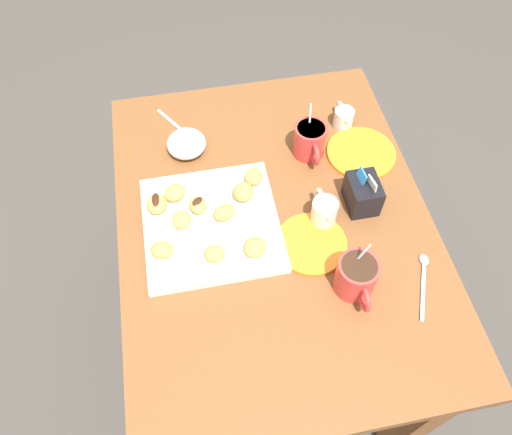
{
  "coord_description": "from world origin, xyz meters",
  "views": [
    {
      "loc": [
        0.62,
        -0.17,
        1.74
      ],
      "look_at": [
        -0.01,
        -0.05,
        0.77
      ],
      "focal_mm": 34.57,
      "sensor_mm": 36.0,
      "label": 1
    }
  ],
  "objects_px": {
    "cream_pitcher_white": "(324,211)",
    "saucer_orange_left": "(361,153)",
    "pastry_plate_square": "(211,224)",
    "sugar_caddy": "(363,193)",
    "coffee_mug_red_right": "(356,276)",
    "beignet_7": "(198,205)",
    "chocolate_sauce_pitcher": "(343,117)",
    "beignet_1": "(255,247)",
    "beignet_2": "(162,250)",
    "beignet_6": "(224,213)",
    "beignet_5": "(254,176)",
    "beignet_0": "(214,254)",
    "beignet_8": "(157,204)",
    "dining_table": "(273,252)",
    "beignet_3": "(175,193)",
    "coffee_mug_red_left": "(310,140)",
    "ice_cream_bowl": "(186,142)",
    "saucer_orange_right": "(311,244)",
    "beignet_4": "(182,220)",
    "beignet_9": "(243,192)"
  },
  "relations": [
    {
      "from": "coffee_mug_red_left",
      "to": "beignet_2",
      "type": "relative_size",
      "value": 2.59
    },
    {
      "from": "saucer_orange_left",
      "to": "beignet_6",
      "type": "relative_size",
      "value": 3.39
    },
    {
      "from": "pastry_plate_square",
      "to": "beignet_5",
      "type": "relative_size",
      "value": 6.17
    },
    {
      "from": "saucer_orange_left",
      "to": "beignet_0",
      "type": "distance_m",
      "value": 0.49
    },
    {
      "from": "ice_cream_bowl",
      "to": "beignet_3",
      "type": "bearing_deg",
      "value": -16.18
    },
    {
      "from": "coffee_mug_red_left",
      "to": "beignet_7",
      "type": "height_order",
      "value": "coffee_mug_red_left"
    },
    {
      "from": "chocolate_sauce_pitcher",
      "to": "beignet_1",
      "type": "xyz_separation_m",
      "value": [
        0.35,
        -0.31,
        0.0
      ]
    },
    {
      "from": "coffee_mug_red_right",
      "to": "cream_pitcher_white",
      "type": "distance_m",
      "value": 0.18
    },
    {
      "from": "beignet_7",
      "to": "beignet_9",
      "type": "distance_m",
      "value": 0.11
    },
    {
      "from": "beignet_7",
      "to": "beignet_9",
      "type": "height_order",
      "value": "beignet_9"
    },
    {
      "from": "beignet_8",
      "to": "sugar_caddy",
      "type": "bearing_deg",
      "value": 82.09
    },
    {
      "from": "beignet_7",
      "to": "beignet_8",
      "type": "height_order",
      "value": "beignet_8"
    },
    {
      "from": "beignet_4",
      "to": "pastry_plate_square",
      "type": "bearing_deg",
      "value": 81.29
    },
    {
      "from": "beignet_4",
      "to": "beignet_8",
      "type": "distance_m",
      "value": 0.08
    },
    {
      "from": "coffee_mug_red_left",
      "to": "saucer_orange_right",
      "type": "bearing_deg",
      "value": -13.11
    },
    {
      "from": "ice_cream_bowl",
      "to": "beignet_1",
      "type": "relative_size",
      "value": 1.84
    },
    {
      "from": "dining_table",
      "to": "beignet_8",
      "type": "relative_size",
      "value": 17.53
    },
    {
      "from": "dining_table",
      "to": "beignet_3",
      "type": "bearing_deg",
      "value": -115.21
    },
    {
      "from": "saucer_orange_left",
      "to": "beignet_0",
      "type": "xyz_separation_m",
      "value": [
        0.24,
        -0.42,
        0.03
      ]
    },
    {
      "from": "beignet_5",
      "to": "beignet_6",
      "type": "height_order",
      "value": "beignet_6"
    },
    {
      "from": "beignet_7",
      "to": "sugar_caddy",
      "type": "bearing_deg",
      "value": 83.18
    },
    {
      "from": "sugar_caddy",
      "to": "ice_cream_bowl",
      "type": "distance_m",
      "value": 0.47
    },
    {
      "from": "pastry_plate_square",
      "to": "saucer_orange_right",
      "type": "height_order",
      "value": "pastry_plate_square"
    },
    {
      "from": "pastry_plate_square",
      "to": "beignet_9",
      "type": "xyz_separation_m",
      "value": [
        -0.06,
        0.09,
        0.03
      ]
    },
    {
      "from": "coffee_mug_red_right",
      "to": "beignet_2",
      "type": "bearing_deg",
      "value": -110.64
    },
    {
      "from": "beignet_7",
      "to": "pastry_plate_square",
      "type": "bearing_deg",
      "value": 29.12
    },
    {
      "from": "saucer_orange_right",
      "to": "beignet_4",
      "type": "height_order",
      "value": "beignet_4"
    },
    {
      "from": "saucer_orange_right",
      "to": "beignet_8",
      "type": "height_order",
      "value": "beignet_8"
    },
    {
      "from": "saucer_orange_left",
      "to": "beignet_3",
      "type": "height_order",
      "value": "beignet_3"
    },
    {
      "from": "coffee_mug_red_left",
      "to": "coffee_mug_red_right",
      "type": "bearing_deg",
      "value": 0.0
    },
    {
      "from": "pastry_plate_square",
      "to": "beignet_6",
      "type": "relative_size",
      "value": 5.94
    },
    {
      "from": "beignet_6",
      "to": "chocolate_sauce_pitcher",
      "type": "bearing_deg",
      "value": 124.27
    },
    {
      "from": "beignet_5",
      "to": "beignet_9",
      "type": "xyz_separation_m",
      "value": [
        0.05,
        -0.03,
        0.0
      ]
    },
    {
      "from": "chocolate_sauce_pitcher",
      "to": "beignet_2",
      "type": "height_order",
      "value": "chocolate_sauce_pitcher"
    },
    {
      "from": "sugar_caddy",
      "to": "beignet_9",
      "type": "relative_size",
      "value": 2.01
    },
    {
      "from": "pastry_plate_square",
      "to": "beignet_4",
      "type": "xyz_separation_m",
      "value": [
        -0.01,
        -0.07,
        0.02
      ]
    },
    {
      "from": "coffee_mug_red_left",
      "to": "beignet_3",
      "type": "bearing_deg",
      "value": -76.05
    },
    {
      "from": "cream_pitcher_white",
      "to": "beignet_7",
      "type": "height_order",
      "value": "cream_pitcher_white"
    },
    {
      "from": "chocolate_sauce_pitcher",
      "to": "beignet_2",
      "type": "xyz_separation_m",
      "value": [
        0.32,
        -0.51,
        0.0
      ]
    },
    {
      "from": "dining_table",
      "to": "beignet_6",
      "type": "height_order",
      "value": "beignet_6"
    },
    {
      "from": "saucer_orange_left",
      "to": "beignet_0",
      "type": "relative_size",
      "value": 3.82
    },
    {
      "from": "beignet_3",
      "to": "chocolate_sauce_pitcher",
      "type": "bearing_deg",
      "value": 109.48
    },
    {
      "from": "coffee_mug_red_right",
      "to": "saucer_orange_left",
      "type": "xyz_separation_m",
      "value": [
        -0.36,
        0.13,
        -0.04
      ]
    },
    {
      "from": "cream_pitcher_white",
      "to": "saucer_orange_left",
      "type": "xyz_separation_m",
      "value": [
        -0.18,
        0.15,
        -0.03
      ]
    },
    {
      "from": "saucer_orange_left",
      "to": "beignet_6",
      "type": "bearing_deg",
      "value": -70.24
    },
    {
      "from": "beignet_2",
      "to": "beignet_6",
      "type": "bearing_deg",
      "value": 116.08
    },
    {
      "from": "pastry_plate_square",
      "to": "sugar_caddy",
      "type": "relative_size",
      "value": 2.96
    },
    {
      "from": "saucer_orange_left",
      "to": "beignet_2",
      "type": "bearing_deg",
      "value": -68.4
    },
    {
      "from": "saucer_orange_left",
      "to": "saucer_orange_right",
      "type": "distance_m",
      "value": 0.31
    },
    {
      "from": "beignet_5",
      "to": "beignet_8",
      "type": "xyz_separation_m",
      "value": [
        0.04,
        -0.24,
        0.0
      ]
    }
  ]
}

